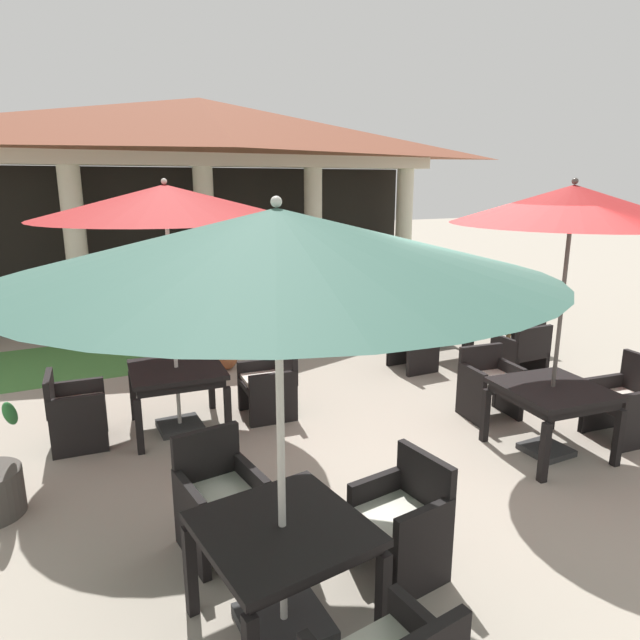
% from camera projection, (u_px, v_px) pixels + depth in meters
% --- Properties ---
extents(ground_plane, '(60.00, 60.00, 0.00)m').
position_uv_depth(ground_plane, '(434.00, 493.00, 4.95)').
color(ground_plane, '#9E9384').
extents(background_pavilion, '(10.49, 2.97, 4.19)m').
position_uv_depth(background_pavilion, '(200.00, 149.00, 10.48)').
color(background_pavilion, beige).
rests_on(background_pavilion, ground).
extents(lawn_strip, '(12.29, 2.10, 0.01)m').
position_uv_depth(lawn_strip, '(237.00, 340.00, 9.71)').
color(lawn_strip, '#47843D').
rests_on(lawn_strip, ground).
extents(patio_table_near_foreground, '(1.06, 1.06, 0.73)m').
position_uv_depth(patio_table_near_foreground, '(177.00, 376.00, 6.09)').
color(patio_table_near_foreground, black).
rests_on(patio_table_near_foreground, ground).
extents(patio_umbrella_near_foreground, '(2.64, 2.64, 2.73)m').
position_uv_depth(patio_umbrella_near_foreground, '(165.00, 203.00, 5.64)').
color(patio_umbrella_near_foreground, '#2D2D2D').
rests_on(patio_umbrella_near_foreground, ground).
extents(patio_chair_near_foreground_east, '(0.62, 0.64, 0.82)m').
position_uv_depth(patio_chair_near_foreground_east, '(270.00, 384.00, 6.53)').
color(patio_chair_near_foreground_east, black).
rests_on(patio_chair_near_foreground_east, ground).
extents(patio_chair_near_foreground_west, '(0.59, 0.61, 0.80)m').
position_uv_depth(patio_chair_near_foreground_west, '(75.00, 411.00, 5.77)').
color(patio_chair_near_foreground_west, black).
rests_on(patio_chair_near_foreground_west, ground).
extents(patio_table_mid_left, '(1.03, 1.03, 0.76)m').
position_uv_depth(patio_table_mid_left, '(470.00, 318.00, 8.52)').
color(patio_table_mid_left, black).
rests_on(patio_table_mid_left, ground).
extents(patio_chair_mid_left_south, '(0.63, 0.52, 0.82)m').
position_uv_depth(patio_chair_mid_left_south, '(522.00, 353.00, 7.64)').
color(patio_chair_mid_left_south, black).
rests_on(patio_chair_mid_left_south, ground).
extents(patio_chair_mid_left_west, '(0.55, 0.60, 0.85)m').
position_uv_depth(patio_chair_mid_left_west, '(411.00, 343.00, 8.13)').
color(patio_chair_mid_left_west, black).
rests_on(patio_chair_mid_left_west, ground).
extents(patio_chair_mid_left_east, '(0.59, 0.56, 0.80)m').
position_uv_depth(patio_chair_mid_left_east, '(521.00, 328.00, 9.04)').
color(patio_chair_mid_left_east, black).
rests_on(patio_chair_mid_left_east, ground).
extents(patio_chair_mid_left_north, '(0.62, 0.56, 0.87)m').
position_uv_depth(patio_chair_mid_left_north, '(427.00, 319.00, 9.53)').
color(patio_chair_mid_left_north, black).
rests_on(patio_chair_mid_left_north, ground).
extents(patio_table_mid_right, '(1.03, 1.03, 0.72)m').
position_uv_depth(patio_table_mid_right, '(283.00, 539.00, 3.31)').
color(patio_table_mid_right, black).
rests_on(patio_table_mid_right, ground).
extents(patio_umbrella_mid_right, '(2.87, 2.87, 2.63)m').
position_uv_depth(patio_umbrella_mid_right, '(277.00, 246.00, 2.88)').
color(patio_umbrella_mid_right, '#2D2D2D').
rests_on(patio_umbrella_mid_right, ground).
extents(patio_chair_mid_right_north, '(0.61, 0.63, 0.87)m').
position_uv_depth(patio_chair_mid_right_north, '(219.00, 500.00, 4.15)').
color(patio_chair_mid_right_north, black).
rests_on(patio_chair_mid_right_north, ground).
extents(patio_chair_mid_right_east, '(0.57, 0.61, 0.86)m').
position_uv_depth(patio_chair_mid_right_east, '(403.00, 521.00, 3.87)').
color(patio_chair_mid_right_east, black).
rests_on(patio_chair_mid_right_east, ground).
extents(patio_table_far_back, '(1.06, 1.06, 0.72)m').
position_uv_depth(patio_table_far_back, '(552.00, 396.00, 5.54)').
color(patio_table_far_back, black).
rests_on(patio_table_far_back, ground).
extents(patio_umbrella_far_back, '(2.20, 2.20, 2.73)m').
position_uv_depth(patio_umbrella_far_back, '(572.00, 206.00, 5.09)').
color(patio_umbrella_far_back, '#2D2D2D').
rests_on(patio_umbrella_far_back, ground).
extents(patio_chair_far_back_north, '(0.64, 0.57, 0.81)m').
position_uv_depth(patio_chair_far_back_north, '(489.00, 384.00, 6.50)').
color(patio_chair_far_back_north, black).
rests_on(patio_chair_far_back_north, ground).
extents(patio_chair_far_back_east, '(0.63, 0.62, 0.90)m').
position_uv_depth(patio_chair_far_back_east, '(625.00, 403.00, 5.93)').
color(patio_chair_far_back_east, black).
rests_on(patio_chair_far_back_east, ground).
extents(potted_palm_right_edge, '(0.62, 0.56, 1.15)m').
position_uv_depth(potted_palm_right_edge, '(509.00, 336.00, 8.57)').
color(potted_palm_right_edge, '#B2AD9E').
rests_on(potted_palm_right_edge, ground).
extents(terracotta_urn, '(0.33, 0.33, 0.46)m').
position_uv_depth(terracotta_urn, '(226.00, 357.00, 8.18)').
color(terracotta_urn, '#9E5633').
rests_on(terracotta_urn, ground).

